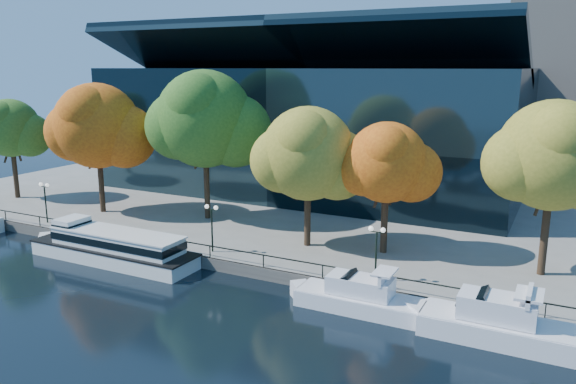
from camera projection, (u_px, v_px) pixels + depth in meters
The scene contains 16 objects.
ground at pixel (186, 282), 43.18m from camera, with size 160.00×160.00×0.00m, color black.
promenade at pixel (353, 187), 74.69m from camera, with size 90.00×67.08×1.00m.
railing at pixel (210, 246), 45.58m from camera, with size 88.20×0.08×0.99m.
convention_building at pixel (312, 129), 70.73m from camera, with size 50.00×24.57×21.43m.
tour_boat at pixel (109, 245), 47.61m from camera, with size 17.16×3.83×3.26m.
cruiser_near at pixel (361, 297), 37.90m from camera, with size 10.76×2.77×3.12m.
cruiser_far at pixel (496, 323), 33.68m from camera, with size 11.10×3.08×3.62m.
tree_0 at pixel (11, 129), 64.79m from camera, with size 8.39×6.88×11.61m.
tree_1 at pixel (98, 128), 58.10m from camera, with size 11.07×9.08×13.62m.
tree_2 at pixel (206, 121), 55.26m from camera, with size 12.06×9.89×14.97m.
tree_3 at pixel (309, 156), 47.00m from camera, with size 9.94×8.15×12.03m.
tree_4 at pixel (388, 164), 45.26m from camera, with size 8.25×6.76×10.93m.
tree_5 at pixel (555, 158), 39.97m from camera, with size 9.99×8.19×12.99m.
lamp_0 at pixel (45, 193), 55.28m from camera, with size 1.26×0.36×4.03m.
lamp_1 at pixel (212, 217), 46.49m from camera, with size 1.26×0.36×4.03m.
lamp_2 at pixel (377, 241), 40.18m from camera, with size 1.26×0.36×4.03m.
Camera 1 is at (25.43, -32.63, 16.19)m, focal length 35.00 mm.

